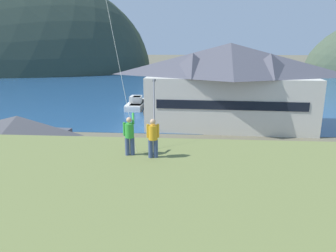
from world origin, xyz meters
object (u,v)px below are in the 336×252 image
object	(u,v)px
wharf_dock	(157,106)
moored_boat_wharfside	(137,104)
parked_car_lone_by_shed	(163,157)
parked_car_mid_row_far	(278,188)
parked_car_mid_row_center	(68,190)
parked_car_front_row_end	(334,160)
moored_boat_outer_mooring	(178,104)
parked_car_front_row_silver	(90,155)
harbor_lodge	(229,83)
moored_boat_inner_slip	(138,104)
parked_car_mid_row_near	(157,183)
parking_light_pole	(154,112)
person_companion	(153,137)
person_kite_flyer	(129,135)
parked_car_back_row_right	(279,160)
storage_shed_near_lot	(20,146)

from	to	relation	value
wharf_dock	moored_boat_wharfside	xyz separation A→B (m)	(-3.72, 0.19, 0.37)
moored_boat_wharfside	parked_car_lone_by_shed	world-z (taller)	moored_boat_wharfside
parked_car_mid_row_far	parked_car_mid_row_center	bearing A→B (deg)	-174.65
wharf_dock	parked_car_mid_row_far	xyz separation A→B (m)	(12.21, -33.05, 0.71)
wharf_dock	parked_car_lone_by_shed	xyz separation A→B (m)	(3.46, -27.42, 0.71)
parked_car_lone_by_shed	parked_car_front_row_end	world-z (taller)	same
moored_boat_outer_mooring	parked_car_front_row_silver	distance (m)	28.84
wharf_dock	parked_car_lone_by_shed	distance (m)	27.65
harbor_lodge	moored_boat_outer_mooring	world-z (taller)	harbor_lodge
parked_car_mid_row_center	parked_car_lone_by_shed	bearing A→B (deg)	48.97
moored_boat_inner_slip	parked_car_mid_row_center	bearing A→B (deg)	-88.76
parked_car_lone_by_shed	parked_car_mid_row_far	xyz separation A→B (m)	(8.74, -5.63, 0.00)
moored_boat_wharfside	moored_boat_outer_mooring	bearing A→B (deg)	3.70
wharf_dock	parked_car_mid_row_near	bearing A→B (deg)	-83.95
wharf_dock	moored_boat_wharfside	size ratio (longest dim) A/B	1.41
wharf_dock	moored_boat_outer_mooring	bearing A→B (deg)	10.58
wharf_dock	parked_car_lone_by_shed	world-z (taller)	parked_car_lone_by_shed
parking_light_pole	person_companion	world-z (taller)	person_companion
parked_car_mid_row_center	parked_car_lone_by_shed	xyz separation A→B (m)	(6.10, 7.02, 0.00)
parked_car_mid_row_far	person_kite_flyer	xyz separation A→B (m)	(-8.99, -7.94, 6.09)
moored_boat_wharfside	moored_boat_outer_mooring	xyz separation A→B (m)	(7.25, 0.47, 0.00)
person_kite_flyer	parked_car_mid_row_far	bearing A→B (deg)	41.45
moored_boat_wharfside	person_companion	bearing A→B (deg)	-79.05
parked_car_mid_row_center	moored_boat_inner_slip	bearing A→B (deg)	91.24
harbor_lodge	parked_car_back_row_right	xyz separation A→B (m)	(2.86, -15.69, -4.86)
parked_car_lone_by_shed	parked_car_mid_row_center	bearing A→B (deg)	-131.03
parked_car_front_row_end	parking_light_pole	xyz separation A→B (m)	(-16.34, 3.43, 3.35)
storage_shed_near_lot	moored_boat_inner_slip	size ratio (longest dim) A/B	1.27
parked_car_mid_row_far	parked_car_front_row_silver	xyz separation A→B (m)	(-15.51, 5.69, 0.00)
harbor_lodge	person_companion	distance (m)	30.24
harbor_lodge	parked_car_mid_row_center	bearing A→B (deg)	-120.88
parked_car_mid_row_far	person_kite_flyer	world-z (taller)	person_kite_flyer
parked_car_mid_row_near	moored_boat_wharfside	bearing A→B (deg)	102.28
parked_car_mid_row_center	parked_car_front_row_silver	world-z (taller)	same
moored_boat_outer_mooring	parked_car_mid_row_far	xyz separation A→B (m)	(8.69, -33.70, 0.34)
person_kite_flyer	parked_car_mid_row_center	bearing A→B (deg)	131.77
storage_shed_near_lot	parked_car_mid_row_far	size ratio (longest dim) A/B	1.97
parking_light_pole	person_companion	xyz separation A→B (m)	(2.04, -17.60, 2.72)
parked_car_mid_row_far	person_companion	distance (m)	12.91
storage_shed_near_lot	parking_light_pole	size ratio (longest dim) A/B	1.10
harbor_lodge	moored_boat_inner_slip	size ratio (longest dim) A/B	3.52
moored_boat_inner_slip	parked_car_front_row_silver	distance (m)	26.97
moored_boat_outer_mooring	parked_car_lone_by_shed	world-z (taller)	moored_boat_outer_mooring
wharf_dock	moored_boat_outer_mooring	size ratio (longest dim) A/B	1.61
harbor_lodge	parked_car_front_row_end	world-z (taller)	harbor_lodge
moored_boat_wharfside	parked_car_back_row_right	bearing A→B (deg)	-57.65
parked_car_mid_row_center	parked_car_lone_by_shed	distance (m)	9.30
harbor_lodge	parked_car_front_row_silver	xyz separation A→B (m)	(-14.22, -15.60, -4.86)
wharf_dock	parking_light_pole	bearing A→B (deg)	-84.55
parked_car_mid_row_far	moored_boat_wharfside	bearing A→B (deg)	115.61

